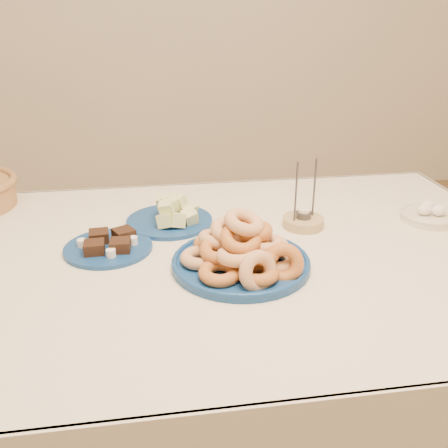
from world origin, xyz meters
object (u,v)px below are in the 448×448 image
Objects in this scene: egg_bowl at (429,215)px; dining_table at (221,287)px; donut_platter at (243,253)px; candle_holder at (303,221)px; melon_plate at (172,215)px; brownie_plate at (109,245)px.

dining_table is at bearing -170.36° from egg_bowl.
dining_table is 4.05× the size of donut_platter.
candle_holder is 1.13× the size of egg_bowl.
candle_holder is at bearing 25.37° from dining_table.
melon_plate is at bearing 172.96° from egg_bowl.
dining_table is 0.31m from candle_holder.
melon_plate is 1.20× the size of brownie_plate.
melon_plate is (-0.15, 0.30, -0.01)m from donut_platter.
egg_bowl is at bearing -2.00° from candle_holder.
brownie_plate reaches higher than dining_table.
donut_platter is 0.64m from egg_bowl.
melon_plate is 1.60× the size of candle_holder.
egg_bowl is (0.93, 0.05, 0.01)m from brownie_plate.
brownie_plate is (-0.18, -0.15, -0.01)m from melon_plate.
candle_holder reaches higher than melon_plate.
egg_bowl reaches higher than dining_table.
melon_plate reaches higher than dining_table.
brownie_plate is at bearing -172.94° from candle_holder.
egg_bowl is at bearing 9.64° from dining_table.
candle_holder is at bearing 44.81° from donut_platter.
candle_holder is (0.22, 0.22, -0.02)m from donut_platter.
egg_bowl is (0.64, 0.11, 0.12)m from dining_table.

